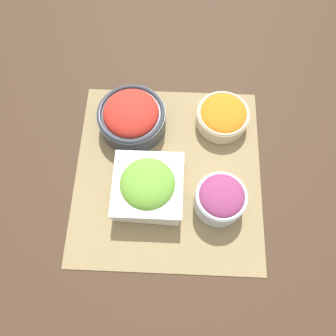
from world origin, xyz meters
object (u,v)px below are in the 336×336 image
at_px(lettuce_bowl, 148,186).
at_px(carrot_bowl, 223,116).
at_px(tomato_bowl, 132,116).
at_px(onion_bowl, 220,199).

bearing_deg(lettuce_bowl, carrot_bowl, 48.37).
relative_size(tomato_bowl, lettuce_bowl, 1.05).
bearing_deg(lettuce_bowl, tomato_bowl, 106.16).
bearing_deg(onion_bowl, lettuce_bowl, 171.99).
xyz_separation_m(tomato_bowl, carrot_bowl, (0.23, 0.02, -0.01)).
height_order(tomato_bowl, carrot_bowl, tomato_bowl).
height_order(tomato_bowl, lettuce_bowl, same).
relative_size(lettuce_bowl, carrot_bowl, 1.23).
bearing_deg(tomato_bowl, onion_bowl, -43.30).
bearing_deg(carrot_bowl, onion_bowl, -93.11).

